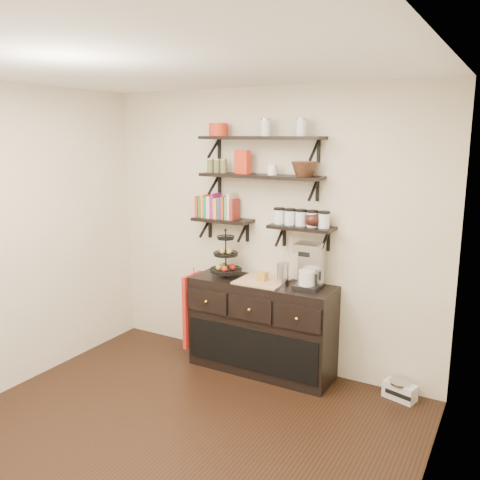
{
  "coord_description": "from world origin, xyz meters",
  "views": [
    {
      "loc": [
        2.15,
        -2.61,
        2.27
      ],
      "look_at": [
        0.04,
        1.15,
        1.37
      ],
      "focal_mm": 38.0,
      "sensor_mm": 36.0,
      "label": 1
    }
  ],
  "objects_px": {
    "sideboard": "(262,326)",
    "fruit_stand": "(226,261)",
    "coffee_maker": "(309,267)",
    "radio": "(400,390)"
  },
  "relations": [
    {
      "from": "sideboard",
      "to": "radio",
      "type": "height_order",
      "value": "sideboard"
    },
    {
      "from": "coffee_maker",
      "to": "radio",
      "type": "height_order",
      "value": "coffee_maker"
    },
    {
      "from": "radio",
      "to": "fruit_stand",
      "type": "bearing_deg",
      "value": -161.28
    },
    {
      "from": "coffee_maker",
      "to": "sideboard",
      "type": "bearing_deg",
      "value": -177.68
    },
    {
      "from": "radio",
      "to": "sideboard",
      "type": "bearing_deg",
      "value": -160.2
    },
    {
      "from": "coffee_maker",
      "to": "radio",
      "type": "bearing_deg",
      "value": 3.32
    },
    {
      "from": "fruit_stand",
      "to": "coffee_maker",
      "type": "distance_m",
      "value": 0.86
    },
    {
      "from": "sideboard",
      "to": "fruit_stand",
      "type": "xyz_separation_m",
      "value": [
        -0.4,
        0.0,
        0.6
      ]
    },
    {
      "from": "sideboard",
      "to": "fruit_stand",
      "type": "distance_m",
      "value": 0.72
    },
    {
      "from": "sideboard",
      "to": "radio",
      "type": "distance_m",
      "value": 1.36
    }
  ]
}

